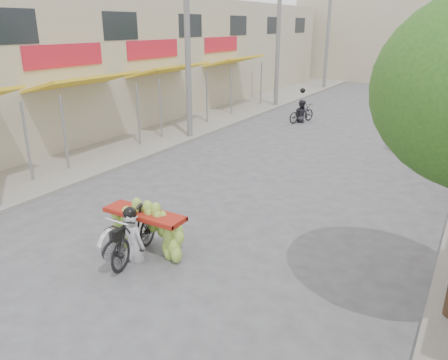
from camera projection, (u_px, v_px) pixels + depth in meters
ground at (31, 351)px, 6.59m from camera, size 120.00×120.00×0.00m
sidewalk_left at (198, 121)px, 22.09m from camera, size 4.00×60.00×0.12m
shophouse_row_left at (106, 58)px, 22.66m from camera, size 9.77×40.00×6.00m
far_building at (421, 39)px, 36.25m from camera, size 20.00×6.00×7.00m
utility_pole_mid at (187, 41)px, 17.56m from camera, size 0.60×0.24×8.00m
utility_pole_far at (278, 36)px, 24.86m from camera, size 0.60×0.24×8.00m
utility_pole_back at (328, 34)px, 32.16m from camera, size 0.60×0.24×8.00m
banana_motorbike at (138, 227)px, 9.09m from camera, size 2.20×1.95×1.98m
bg_motorbike_a at (302, 107)px, 21.82m from camera, size 1.12×1.74×1.95m
bg_motorbike_b at (401, 102)px, 22.68m from camera, size 1.19×1.54×1.95m
bg_motorbike_c at (397, 87)px, 28.64m from camera, size 1.11×1.66×1.95m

